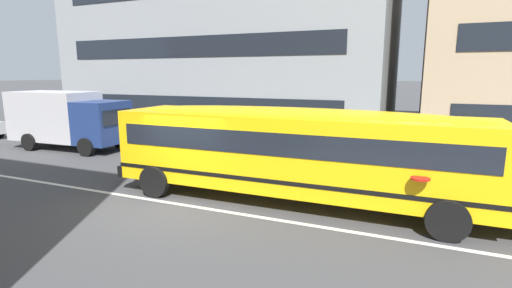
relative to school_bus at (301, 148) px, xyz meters
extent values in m
plane|color=#424244|center=(-3.17, -1.52, -1.63)|extent=(400.00, 400.00, 0.00)
cube|color=gray|center=(-3.17, 6.07, -1.62)|extent=(120.00, 3.00, 0.01)
cube|color=silver|center=(-3.17, -1.52, -1.63)|extent=(110.00, 0.16, 0.01)
cube|color=yellow|center=(-0.24, 0.00, -0.11)|extent=(10.50, 2.48, 2.09)
cube|color=black|center=(-5.55, -0.05, -0.98)|extent=(0.21, 2.38, 0.34)
cube|color=black|center=(-0.24, 0.00, 0.27)|extent=(9.87, 2.51, 0.61)
cube|color=black|center=(-0.24, 0.00, -0.72)|extent=(10.52, 2.51, 0.11)
ellipsoid|color=yellow|center=(-0.24, 0.00, 0.94)|extent=(10.08, 2.29, 0.34)
cylinder|color=red|center=(3.13, -1.33, -0.21)|extent=(0.42, 0.42, 0.03)
cylinder|color=black|center=(3.73, 1.23, -1.15)|extent=(0.95, 0.28, 0.95)
cylinder|color=black|center=(3.75, -1.15, -1.15)|extent=(0.95, 0.28, 0.95)
cylinder|color=black|center=(-4.23, 1.15, -1.15)|extent=(0.95, 0.28, 0.95)
cylinder|color=black|center=(-4.21, -1.23, -1.15)|extent=(0.95, 0.28, 0.95)
cylinder|color=black|center=(-19.33, 3.90, -1.33)|extent=(0.61, 0.22, 0.60)
cube|color=navy|center=(-10.76, 3.31, -0.21)|extent=(1.88, 2.27, 2.00)
cube|color=black|center=(-9.84, 3.34, 0.09)|extent=(0.11, 1.85, 0.70)
cube|color=#B7B7BC|center=(-13.76, 3.19, -0.01)|extent=(4.28, 2.36, 2.40)
cylinder|color=black|center=(-10.80, 4.41, -1.21)|extent=(0.85, 0.29, 0.84)
cylinder|color=black|center=(-10.72, 2.21, -1.21)|extent=(0.85, 0.29, 0.84)
cylinder|color=black|center=(-14.37, 4.27, -1.21)|extent=(0.85, 0.29, 0.84)
cylinder|color=black|center=(-14.29, 2.07, -1.21)|extent=(0.85, 0.29, 0.84)
cube|color=gray|center=(-8.45, 14.00, 4.77)|extent=(19.74, 12.85, 12.80)
cube|color=black|center=(-8.45, 7.55, 0.29)|extent=(16.58, 0.04, 1.10)
cube|color=black|center=(-8.45, 7.55, 3.49)|extent=(16.58, 0.04, 1.10)
camera|label=1|loc=(2.95, -10.11, 2.06)|focal=26.39mm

